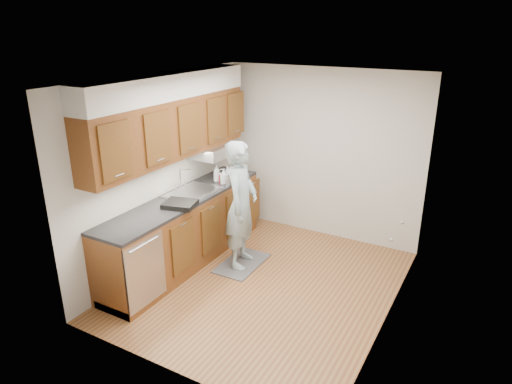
{
  "coord_description": "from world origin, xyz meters",
  "views": [
    {
      "loc": [
        2.32,
        -4.35,
        3.07
      ],
      "look_at": [
        -0.26,
        0.25,
        1.1
      ],
      "focal_mm": 32.0,
      "sensor_mm": 36.0,
      "label": 1
    }
  ],
  "objects_px": {
    "soda_can": "(221,179)",
    "steel_can": "(228,180)",
    "soap_bottle_b": "(224,176)",
    "soap_bottle_c": "(228,172)",
    "soap_bottle_a": "(217,173)",
    "dish_rack": "(180,204)",
    "person": "(241,197)"
  },
  "relations": [
    {
      "from": "soap_bottle_a",
      "to": "dish_rack",
      "type": "relative_size",
      "value": 0.67
    },
    {
      "from": "soap_bottle_b",
      "to": "soap_bottle_a",
      "type": "bearing_deg",
      "value": 172.54
    },
    {
      "from": "soap_bottle_a",
      "to": "dish_rack",
      "type": "xyz_separation_m",
      "value": [
        0.13,
        -1.0,
        -0.1
      ]
    },
    {
      "from": "soap_bottle_c",
      "to": "soda_can",
      "type": "xyz_separation_m",
      "value": [
        0.05,
        -0.24,
        -0.03
      ]
    },
    {
      "from": "person",
      "to": "soap_bottle_b",
      "type": "distance_m",
      "value": 0.68
    },
    {
      "from": "steel_can",
      "to": "person",
      "type": "bearing_deg",
      "value": -40.91
    },
    {
      "from": "soap_bottle_b",
      "to": "dish_rack",
      "type": "height_order",
      "value": "soap_bottle_b"
    },
    {
      "from": "soap_bottle_b",
      "to": "steel_can",
      "type": "height_order",
      "value": "soap_bottle_b"
    },
    {
      "from": "person",
      "to": "soap_bottle_c",
      "type": "distance_m",
      "value": 0.9
    },
    {
      "from": "person",
      "to": "soap_bottle_c",
      "type": "relative_size",
      "value": 10.5
    },
    {
      "from": "soap_bottle_c",
      "to": "dish_rack",
      "type": "xyz_separation_m",
      "value": [
        0.09,
        -1.23,
        -0.06
      ]
    },
    {
      "from": "soda_can",
      "to": "dish_rack",
      "type": "relative_size",
      "value": 0.33
    },
    {
      "from": "soap_bottle_b",
      "to": "soap_bottle_c",
      "type": "relative_size",
      "value": 1.18
    },
    {
      "from": "soap_bottle_b",
      "to": "steel_can",
      "type": "xyz_separation_m",
      "value": [
        0.09,
        -0.02,
        -0.04
      ]
    },
    {
      "from": "person",
      "to": "dish_rack",
      "type": "distance_m",
      "value": 0.78
    },
    {
      "from": "soda_can",
      "to": "soap_bottle_c",
      "type": "bearing_deg",
      "value": 101.99
    },
    {
      "from": "soap_bottle_a",
      "to": "steel_can",
      "type": "distance_m",
      "value": 0.22
    },
    {
      "from": "soap_bottle_b",
      "to": "steel_can",
      "type": "distance_m",
      "value": 0.1
    },
    {
      "from": "soap_bottle_a",
      "to": "soap_bottle_b",
      "type": "bearing_deg",
      "value": -7.46
    },
    {
      "from": "soda_can",
      "to": "steel_can",
      "type": "relative_size",
      "value": 0.95
    },
    {
      "from": "person",
      "to": "steel_can",
      "type": "height_order",
      "value": "person"
    },
    {
      "from": "soap_bottle_a",
      "to": "soap_bottle_c",
      "type": "distance_m",
      "value": 0.23
    },
    {
      "from": "soap_bottle_b",
      "to": "soda_can",
      "type": "relative_size",
      "value": 1.73
    },
    {
      "from": "person",
      "to": "soap_bottle_b",
      "type": "height_order",
      "value": "person"
    },
    {
      "from": "steel_can",
      "to": "dish_rack",
      "type": "xyz_separation_m",
      "value": [
        -0.08,
        -0.97,
        -0.04
      ]
    },
    {
      "from": "soap_bottle_a",
      "to": "soda_can",
      "type": "distance_m",
      "value": 0.11
    },
    {
      "from": "soap_bottle_b",
      "to": "soap_bottle_c",
      "type": "height_order",
      "value": "soap_bottle_b"
    },
    {
      "from": "soap_bottle_a",
      "to": "soda_can",
      "type": "relative_size",
      "value": 2.03
    },
    {
      "from": "soap_bottle_b",
      "to": "soda_can",
      "type": "distance_m",
      "value": 0.06
    },
    {
      "from": "soap_bottle_b",
      "to": "dish_rack",
      "type": "relative_size",
      "value": 0.56
    },
    {
      "from": "person",
      "to": "soda_can",
      "type": "distance_m",
      "value": 0.7
    },
    {
      "from": "soap_bottle_b",
      "to": "steel_can",
      "type": "relative_size",
      "value": 1.65
    }
  ]
}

